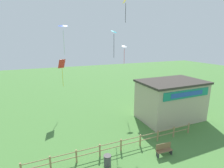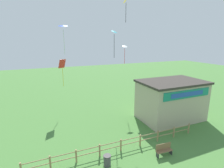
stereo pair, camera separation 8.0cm
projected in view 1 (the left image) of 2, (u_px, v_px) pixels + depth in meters
name	position (u px, v px, depth m)	size (l,w,h in m)	color
wooden_fence	(121.00, 144.00, 15.06)	(15.61, 0.14, 1.10)	#9E7F56
seaside_building	(171.00, 100.00, 21.04)	(7.61, 4.99, 4.74)	#B7A88E
park_bench_by_building	(164.00, 149.00, 14.55)	(1.46, 0.50, 1.01)	brown
trash_bin	(107.00, 160.00, 13.32)	(0.60, 0.60, 0.86)	#4C4C51
kite_blue_delta	(63.00, 27.00, 17.19)	(1.15, 1.14, 2.99)	blue
kite_cyan_delta	(114.00, 34.00, 20.24)	(0.96, 0.95, 3.21)	#2DB2C6
kite_white_delta	(124.00, 48.00, 24.16)	(0.71, 0.67, 2.57)	white
kite_yellow_diamond	(126.00, 3.00, 20.87)	(0.65, 0.80, 3.08)	yellow
kite_red_diamond	(62.00, 67.00, 22.36)	(1.02, 0.83, 3.58)	red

